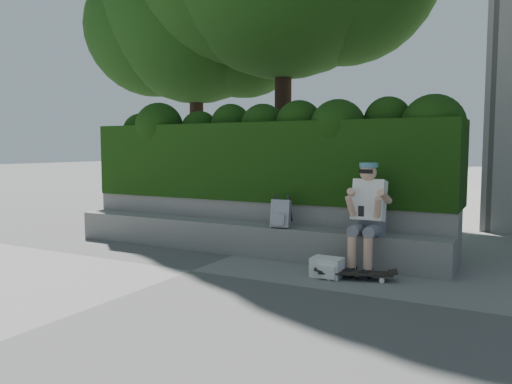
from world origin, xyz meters
The scene contains 9 objects.
ground centered at (0.00, 0.00, 0.00)m, with size 80.00×80.00×0.00m, color slate.
bench_ledge centered at (0.00, 1.25, 0.23)m, with size 6.00×0.45×0.45m, color gray.
planter_wall centered at (0.00, 1.73, 0.38)m, with size 6.00×0.50×0.75m, color gray.
hedge centered at (0.00, 1.95, 1.35)m, with size 6.00×1.00×1.20m, color black.
tree_right centered at (-3.55, 5.22, 4.93)m, with size 4.56×4.56×7.23m.
person centered at (1.97, 1.07, 0.75)m, with size 0.40×0.76×1.38m.
skateboard centered at (1.97, 0.58, 0.08)m, with size 0.89×0.47×0.09m.
backpack_plaid centered at (0.71, 1.15, 0.64)m, with size 0.26×0.14×0.39m, color #BBBCC1.
backpack_ground centered at (1.63, 0.54, 0.12)m, with size 0.36×0.26×0.24m, color silver.
Camera 1 is at (3.69, -5.11, 1.57)m, focal length 35.00 mm.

